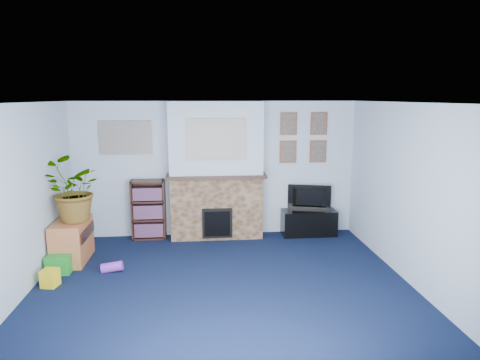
{
  "coord_description": "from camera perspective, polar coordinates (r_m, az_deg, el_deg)",
  "views": [
    {
      "loc": [
        -0.27,
        -5.29,
        2.47
      ],
      "look_at": [
        0.32,
        1.05,
        1.23
      ],
      "focal_mm": 32.0,
      "sensor_mm": 36.0,
      "label": 1
    }
  ],
  "objects": [
    {
      "name": "portrait_bl",
      "position": [
        7.74,
        6.42,
        3.76
      ],
      "size": [
        0.3,
        0.03,
        0.4
      ],
      "primitive_type": "cube",
      "color": "brown",
      "rests_on": "wall_back"
    },
    {
      "name": "portrait_tl",
      "position": [
        7.69,
        6.5,
        7.46
      ],
      "size": [
        0.3,
        0.03,
        0.4
      ],
      "primitive_type": "cube",
      "color": "brown",
      "rests_on": "wall_back"
    },
    {
      "name": "tv_stand",
      "position": [
        7.89,
        9.15,
        -5.64
      ],
      "size": [
        0.97,
        0.41,
        0.46
      ],
      "primitive_type": "cube",
      "color": "black",
      "rests_on": "ground"
    },
    {
      "name": "wall_front",
      "position": [
        3.3,
        -0.3,
        -11.59
      ],
      "size": [
        5.0,
        0.04,
        2.4
      ],
      "primitive_type": "cube",
      "color": "#A9B8CC",
      "rests_on": "ground"
    },
    {
      "name": "mantel_teddy",
      "position": [
        7.4,
        -7.82,
        1.17
      ],
      "size": [
        0.12,
        0.12,
        0.12
      ],
      "primitive_type": "sphere",
      "color": "gray",
      "rests_on": "chimney_breast"
    },
    {
      "name": "mantel_clock",
      "position": [
        7.4,
        -3.52,
        1.28
      ],
      "size": [
        0.1,
        0.06,
        0.14
      ],
      "primitive_type": "cube",
      "color": "gold",
      "rests_on": "chimney_breast"
    },
    {
      "name": "toy_block",
      "position": [
        6.32,
        -23.99,
        -11.9
      ],
      "size": [
        0.23,
        0.23,
        0.24
      ],
      "primitive_type": "cube",
      "rotation": [
        0.0,
        0.0,
        -0.23
      ],
      "color": "yellow",
      "rests_on": "ground"
    },
    {
      "name": "portrait_tr",
      "position": [
        7.82,
        10.48,
        7.41
      ],
      "size": [
        0.3,
        0.03,
        0.4
      ],
      "primitive_type": "cube",
      "color": "brown",
      "rests_on": "wall_back"
    },
    {
      "name": "collage_main",
      "position": [
        7.16,
        -3.17,
        5.49
      ],
      "size": [
        1.0,
        0.03,
        0.68
      ],
      "primitive_type": "cube",
      "color": "gray",
      "rests_on": "chimney_breast"
    },
    {
      "name": "ceiling",
      "position": [
        5.29,
        -2.47,
        10.27
      ],
      "size": [
        5.0,
        4.5,
        0.01
      ],
      "primitive_type": "cube",
      "color": "white",
      "rests_on": "wall_back"
    },
    {
      "name": "mantel_candle",
      "position": [
        7.41,
        -0.67,
        1.41
      ],
      "size": [
        0.04,
        0.04,
        0.14
      ],
      "primitive_type": "cylinder",
      "color": "#B2BFC6",
      "rests_on": "chimney_breast"
    },
    {
      "name": "collage_left",
      "position": [
        7.66,
        -15.01,
        5.49
      ],
      "size": [
        0.9,
        0.03,
        0.58
      ],
      "primitive_type": "cube",
      "color": "gray",
      "rests_on": "wall_back"
    },
    {
      "name": "mantel_can",
      "position": [
        7.46,
        2.26,
        1.3
      ],
      "size": [
        0.07,
        0.07,
        0.13
      ],
      "primitive_type": "cylinder",
      "color": "yellow",
      "rests_on": "chimney_breast"
    },
    {
      "name": "wall_right",
      "position": [
        6.1,
        21.81,
        -1.79
      ],
      "size": [
        0.04,
        4.5,
        2.4
      ],
      "primitive_type": "cube",
      "color": "#A9B8CC",
      "rests_on": "ground"
    },
    {
      "name": "green_crate",
      "position": [
        6.71,
        -22.97,
        -10.21
      ],
      "size": [
        0.34,
        0.27,
        0.27
      ],
      "primitive_type": "cube",
      "rotation": [
        0.0,
        0.0,
        0.02
      ],
      "color": "#198C26",
      "rests_on": "ground"
    },
    {
      "name": "television",
      "position": [
        7.79,
        9.21,
        -2.38
      ],
      "size": [
        0.78,
        0.3,
        0.45
      ],
      "primitive_type": "imported",
      "rotation": [
        0.0,
        0.0,
        2.88
      ],
      "color": "black",
      "rests_on": "tv_stand"
    },
    {
      "name": "portrait_br",
      "position": [
        7.87,
        10.35,
        3.77
      ],
      "size": [
        0.3,
        0.03,
        0.4
      ],
      "primitive_type": "cube",
      "color": "brown",
      "rests_on": "wall_back"
    },
    {
      "name": "potted_plant",
      "position": [
        6.79,
        -21.67,
        -1.3
      ],
      "size": [
        1.11,
        1.06,
        0.96
      ],
      "primitive_type": "imported",
      "rotation": [
        0.0,
        0.0,
        3.62
      ],
      "color": "#26661E",
      "rests_on": "sideboard"
    },
    {
      "name": "sideboard",
      "position": [
        7.04,
        -21.5,
        -7.29
      ],
      "size": [
        0.45,
        0.81,
        0.63
      ],
      "primitive_type": "cube",
      "color": "#AE6238",
      "rests_on": "ground"
    },
    {
      "name": "wall_left",
      "position": [
        5.88,
        -27.54,
        -2.72
      ],
      "size": [
        0.04,
        4.5,
        2.4
      ],
      "primitive_type": "cube",
      "color": "#A9B8CC",
      "rests_on": "ground"
    },
    {
      "name": "toy_tube",
      "position": [
        6.52,
        -16.68,
        -11.06
      ],
      "size": [
        0.31,
        0.14,
        0.18
      ],
      "primitive_type": "cylinder",
      "rotation": [
        0.0,
        1.43,
        0.0
      ],
      "color": "purple",
      "rests_on": "ground"
    },
    {
      "name": "wall_back",
      "position": [
        7.65,
        -3.25,
        1.46
      ],
      "size": [
        5.0,
        0.04,
        2.4
      ],
      "primitive_type": "cube",
      "color": "#A9B8CC",
      "rests_on": "ground"
    },
    {
      "name": "bookshelf",
      "position": [
        7.71,
        -12.07,
        -4.02
      ],
      "size": [
        0.58,
        0.28,
        1.05
      ],
      "color": "black",
      "rests_on": "ground"
    },
    {
      "name": "chimney_breast",
      "position": [
        7.45,
        -3.19,
        1.07
      ],
      "size": [
        1.72,
        0.5,
        2.4
      ],
      "color": "brown",
      "rests_on": "ground"
    },
    {
      "name": "floor",
      "position": [
        5.84,
        -2.27,
        -14.0
      ],
      "size": [
        5.0,
        4.5,
        0.01
      ],
      "primitive_type": "cube",
      "color": "black",
      "rests_on": "ground"
    },
    {
      "name": "toy_ball",
      "position": [
        7.22,
        -22.05,
        -9.06
      ],
      "size": [
        0.17,
        0.17,
        0.17
      ],
      "primitive_type": "sphere",
      "color": "#198C26",
      "rests_on": "ground"
    }
  ]
}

